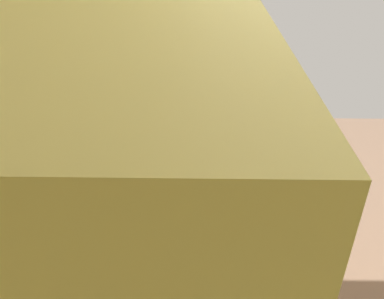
# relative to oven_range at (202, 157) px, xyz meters

# --- Properties ---
(wall_back) EXTENTS (3.81, 0.12, 2.66)m
(wall_back) POSITION_rel_oven_range_xyz_m (-1.32, 0.40, 0.86)
(wall_back) COLOR beige
(wall_back) RESTS_ON ground_plane
(upper_cabinets) EXTENTS (1.72, 0.36, 0.69)m
(upper_cabinets) POSITION_rel_oven_range_xyz_m (-1.75, 0.16, 1.33)
(upper_cabinets) COLOR #D8CD72
(oven_range) EXTENTS (0.68, 0.69, 1.09)m
(oven_range) POSITION_rel_oven_range_xyz_m (0.00, 0.00, 0.00)
(oven_range) COLOR #B7BABF
(oven_range) RESTS_ON ground_plane
(bowl) EXTENTS (0.18, 0.18, 0.04)m
(bowl) POSITION_rel_oven_range_xyz_m (-1.18, -0.03, 0.46)
(bowl) COLOR #4C8CBF
(bowl) RESTS_ON counter_run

